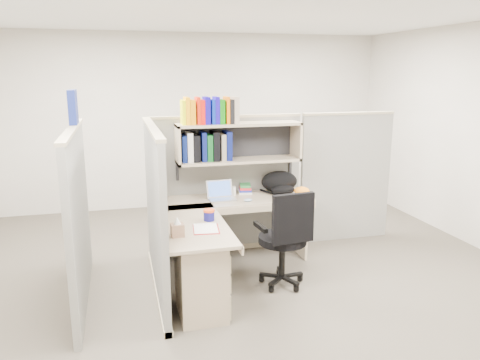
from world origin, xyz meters
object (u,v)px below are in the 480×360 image
object	(u,v)px
backpack	(281,183)
snack_canister	(209,215)
laptop	(222,191)
desk	(213,254)
task_chair	(284,253)

from	to	relation	value
backpack	snack_canister	size ratio (longest dim) A/B	3.95
laptop	snack_canister	bearing A→B (deg)	-115.04
desk	snack_canister	bearing A→B (deg)	90.78
snack_canister	task_chair	xyz separation A→B (m)	(0.73, -0.09, -0.43)
backpack	snack_canister	xyz separation A→B (m)	(-1.01, -0.80, -0.07)
backpack	laptop	bearing A→B (deg)	-178.92
laptop	task_chair	distance (m)	1.02
laptop	task_chair	xyz separation A→B (m)	(0.46, -0.78, -0.48)
backpack	snack_canister	bearing A→B (deg)	-148.94
task_chair	snack_canister	bearing A→B (deg)	172.72
backpack	task_chair	world-z (taller)	task_chair
laptop	task_chair	bearing A→B (deg)	-62.92
desk	task_chair	xyz separation A→B (m)	(0.73, 0.05, -0.08)
desk	laptop	world-z (taller)	laptop
desk	backpack	xyz separation A→B (m)	(1.00, 0.94, 0.42)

